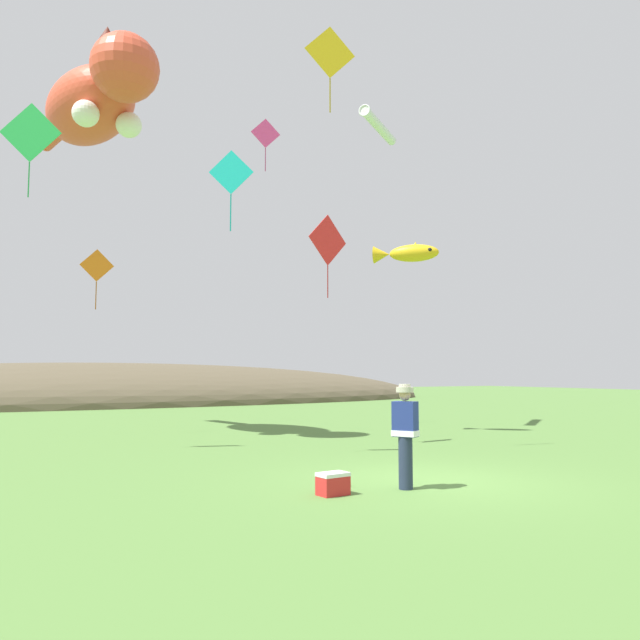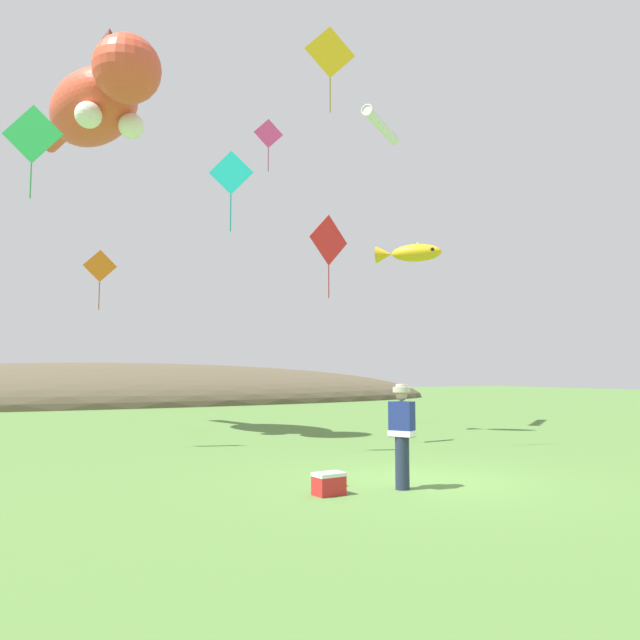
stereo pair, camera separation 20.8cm
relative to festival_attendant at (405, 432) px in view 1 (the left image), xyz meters
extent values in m
plane|color=#517A38|center=(0.81, 0.44, -0.95)|extent=(120.00, 120.00, 0.00)
ellipsoid|color=brown|center=(0.81, 33.69, -0.95)|extent=(49.77, 15.50, 5.23)
cylinder|color=#232D47|center=(0.00, 0.00, -0.51)|extent=(0.24, 0.24, 0.88)
cube|color=navy|center=(0.00, 0.00, 0.23)|extent=(0.40, 0.47, 0.60)
cube|color=white|center=(0.00, 0.00, -0.01)|extent=(0.43, 0.49, 0.10)
sphere|color=tan|center=(0.00, 0.00, 0.64)|extent=(0.20, 0.20, 0.20)
cylinder|color=#B2AD99|center=(0.00, 0.00, 0.73)|extent=(0.30, 0.30, 0.09)
cylinder|color=#B2AD99|center=(0.00, 0.00, 0.79)|extent=(0.20, 0.20, 0.07)
cylinder|color=olive|center=(-0.86, 0.80, -0.83)|extent=(0.15, 0.19, 0.19)
cylinder|color=brown|center=(-0.93, 0.80, -0.83)|extent=(0.02, 0.25, 0.25)
cylinder|color=brown|center=(-0.78, 0.80, -0.83)|extent=(0.02, 0.25, 0.25)
cube|color=red|center=(-1.34, 0.16, -0.80)|extent=(0.51, 0.37, 0.30)
cube|color=white|center=(-1.34, 0.16, -0.62)|extent=(0.52, 0.38, 0.06)
ellipsoid|color=#E04C33|center=(-3.48, 12.36, 9.75)|extent=(3.28, 5.06, 2.23)
ellipsoid|color=white|center=(-3.44, 12.14, 9.35)|extent=(1.89, 3.24, 1.23)
sphere|color=#E04C33|center=(-2.94, 9.51, 9.97)|extent=(2.01, 2.01, 2.01)
cone|color=#4E1A11|center=(-2.40, 9.62, 10.70)|extent=(0.83, 0.83, 0.67)
cone|color=#4E1A11|center=(-3.49, 9.41, 10.70)|extent=(0.83, 0.83, 0.67)
sphere|color=white|center=(-2.51, 10.87, 8.80)|extent=(0.80, 0.80, 0.80)
sphere|color=white|center=(-3.84, 10.62, 8.80)|extent=(0.80, 0.80, 0.80)
cylinder|color=#E04C33|center=(-4.15, 15.86, 9.86)|extent=(0.98, 2.51, 0.54)
ellipsoid|color=gold|center=(6.23, 7.71, 5.00)|extent=(1.62, 1.59, 0.58)
cone|color=gold|center=(5.44, 8.47, 5.00)|extent=(0.79, 0.79, 0.58)
cone|color=gold|center=(6.26, 7.68, 5.24)|extent=(0.38, 0.38, 0.27)
sphere|color=black|center=(6.47, 7.20, 5.04)|extent=(0.14, 0.14, 0.14)
cylinder|color=white|center=(6.37, 9.91, 10.16)|extent=(2.74, 2.17, 0.36)
torus|color=white|center=(5.11, 8.97, 10.16)|extent=(0.31, 0.39, 0.44)
cube|color=green|center=(-5.47, 8.13, 7.04)|extent=(1.39, 0.67, 1.53)
cylinder|color=black|center=(-5.47, 8.14, 7.04)|extent=(0.94, 0.45, 0.02)
cube|color=#1A7C35|center=(-5.47, 8.13, 5.82)|extent=(0.03, 0.02, 0.90)
cube|color=yellow|center=(1.10, 4.45, 9.13)|extent=(1.34, 0.26, 1.36)
cylinder|color=black|center=(1.10, 4.46, 9.13)|extent=(0.90, 0.18, 0.02)
cube|color=#A98511|center=(1.10, 4.45, 8.00)|extent=(0.03, 0.01, 0.90)
cube|color=orange|center=(-3.14, 12.13, 4.46)|extent=(1.05, 0.15, 1.05)
cylinder|color=black|center=(-3.14, 12.14, 4.46)|extent=(0.70, 0.11, 0.02)
cube|color=#A95011|center=(-3.14, 12.13, 3.48)|extent=(0.03, 0.01, 0.90)
cube|color=red|center=(1.97, 6.08, 4.69)|extent=(1.39, 0.37, 1.43)
cylinder|color=black|center=(1.97, 6.10, 4.69)|extent=(0.94, 0.25, 0.02)
cube|color=maroon|center=(1.97, 6.08, 3.52)|extent=(0.03, 0.02, 0.90)
cube|color=#19BFBF|center=(-1.25, 5.16, 5.84)|extent=(0.95, 0.56, 1.09)
cylinder|color=black|center=(-1.25, 5.17, 5.84)|extent=(0.64, 0.38, 0.02)
cube|color=#118585|center=(-1.25, 5.16, 4.84)|extent=(0.03, 0.02, 0.90)
cube|color=#E53F8C|center=(2.71, 12.05, 9.94)|extent=(1.10, 0.24, 1.12)
cylinder|color=black|center=(2.71, 12.06, 9.94)|extent=(0.74, 0.17, 0.02)
cube|color=#A02C62|center=(2.71, 12.05, 8.93)|extent=(0.03, 0.01, 0.90)
camera|label=1|loc=(-6.51, -8.69, 1.02)|focal=35.00mm
camera|label=2|loc=(-6.33, -8.79, 1.02)|focal=35.00mm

